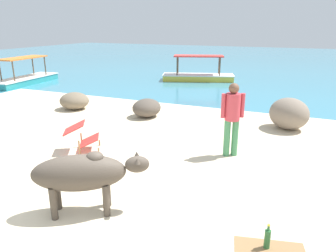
{
  "coord_description": "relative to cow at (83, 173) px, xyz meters",
  "views": [
    {
      "loc": [
        2.73,
        -3.57,
        2.83
      ],
      "look_at": [
        -0.06,
        3.0,
        0.55
      ],
      "focal_mm": 34.16,
      "sensor_mm": 36.0,
      "label": 1
    }
  ],
  "objects": [
    {
      "name": "sand_beach",
      "position": [
        0.14,
        0.08,
        -0.68
      ],
      "size": [
        18.0,
        14.0,
        0.04
      ],
      "primitive_type": "cube",
      "color": "beige",
      "rests_on": "ground"
    },
    {
      "name": "water_surface",
      "position": [
        0.14,
        22.08,
        -0.7
      ],
      "size": [
        60.0,
        36.0,
        0.03
      ],
      "primitive_type": "cube",
      "color": "teal",
      "rests_on": "ground"
    },
    {
      "name": "cow",
      "position": [
        0.0,
        0.0,
        0.0
      ],
      "size": [
        1.71,
        1.2,
        1.0
      ],
      "rotation": [
        0.0,
        0.0,
        0.52
      ],
      "color": "#4C4238",
      "rests_on": "sand_beach"
    },
    {
      "name": "bottle",
      "position": [
        2.72,
        -0.36,
        -0.1
      ],
      "size": [
        0.07,
        0.07,
        0.3
      ],
      "color": "#2D6B38",
      "rests_on": "low_bench_table"
    },
    {
      "name": "deck_chair_far",
      "position": [
        -1.62,
        2.06,
        -0.27
      ],
      "size": [
        0.93,
        0.86,
        0.68
      ],
      "rotation": [
        0.0,
        0.0,
        0.57
      ],
      "color": "olive",
      "rests_on": "sand_beach"
    },
    {
      "name": "person_standing",
      "position": [
        1.57,
        3.12,
        0.29
      ],
      "size": [
        0.46,
        0.32,
        1.62
      ],
      "rotation": [
        0.0,
        0.0,
        2.06
      ],
      "color": "#428956",
      "rests_on": "sand_beach"
    },
    {
      "name": "shore_rock_large",
      "position": [
        -1.54,
        5.19,
        -0.37
      ],
      "size": [
        1.0,
        1.09,
        0.57
      ],
      "primitive_type": "ellipsoid",
      "rotation": [
        0.0,
        0.0,
        1.41
      ],
      "color": "brown",
      "rests_on": "sand_beach"
    },
    {
      "name": "shore_rock_medium",
      "position": [
        2.63,
        5.63,
        -0.22
      ],
      "size": [
        1.47,
        1.44,
        0.87
      ],
      "primitive_type": "ellipsoid",
      "rotation": [
        0.0,
        0.0,
        2.53
      ],
      "color": "gray",
      "rests_on": "sand_beach"
    },
    {
      "name": "shore_rock_small",
      "position": [
        -4.25,
        5.08,
        -0.37
      ],
      "size": [
        1.09,
        1.04,
        0.57
      ],
      "primitive_type": "ellipsoid",
      "rotation": [
        0.0,
        0.0,
        0.11
      ],
      "color": "#756651",
      "rests_on": "sand_beach"
    },
    {
      "name": "boat_yellow",
      "position": [
        -2.19,
        12.47,
        -0.41
      ],
      "size": [
        3.85,
        2.23,
        1.29
      ],
      "rotation": [
        0.0,
        0.0,
        3.46
      ],
      "color": "gold",
      "rests_on": "water_surface"
    },
    {
      "name": "boat_teal",
      "position": [
        -9.76,
        8.22,
        -0.41
      ],
      "size": [
        1.43,
        3.75,
        1.29
      ],
      "rotation": [
        0.0,
        0.0,
        1.65
      ],
      "color": "teal",
      "rests_on": "water_surface"
    }
  ]
}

